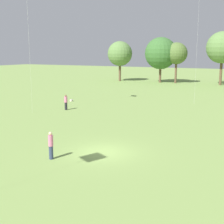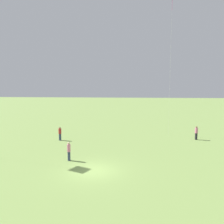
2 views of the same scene
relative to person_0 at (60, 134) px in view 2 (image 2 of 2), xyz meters
The scene contains 5 objects.
ground_plane 12.20m from the person_0, 32.42° to the left, with size 240.00×240.00×0.00m, color #7A994C.
person_0 is the anchor object (origin of this frame).
person_1 18.92m from the person_0, 96.36° to the left, with size 0.52×0.52×1.91m.
person_2 8.68m from the person_0, 24.38° to the left, with size 0.38×0.38×1.89m.
kite_0 24.30m from the person_0, 106.19° to the left, with size 1.48×1.55×20.23m.
Camera 2 is at (18.38, 3.33, 7.48)m, focal length 35.00 mm.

